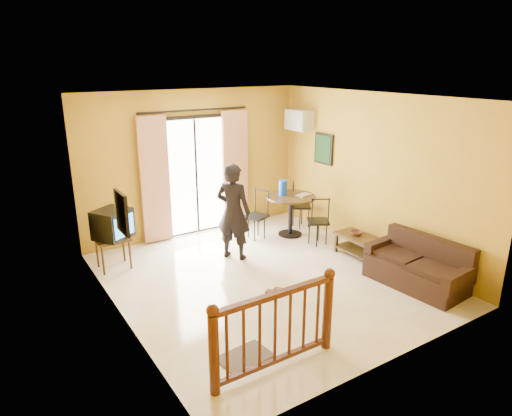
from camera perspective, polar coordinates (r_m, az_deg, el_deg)
ground at (r=7.31m, az=1.22°, el=-8.79°), size 5.00×5.00×0.00m
room_shell at (r=6.72m, az=1.31°, el=4.30°), size 5.00×5.00×5.00m
balcony_door at (r=8.91m, az=-7.48°, el=4.12°), size 2.25×0.14×2.46m
tv_table at (r=7.84m, az=-17.51°, el=-4.12°), size 0.53×0.44×0.53m
television at (r=7.74m, az=-17.49°, el=-1.91°), size 0.71×0.69×0.48m
picture_left at (r=5.68m, az=-16.41°, el=-0.60°), size 0.05×0.42×0.52m
dining_table at (r=8.88m, az=4.36°, el=0.50°), size 0.96×0.96×0.80m
water_jug at (r=8.82m, az=3.39°, el=2.55°), size 0.16×0.16×0.30m
serving_tray at (r=8.89m, az=5.95°, el=1.65°), size 0.31×0.23×0.02m
dining_chairs at (r=9.02m, az=4.43°, el=-3.50°), size 1.67×1.47×0.95m
air_conditioner at (r=9.41m, az=5.38°, el=10.90°), size 0.31×0.60×0.40m
botanical_print at (r=9.07m, az=8.44°, el=7.32°), size 0.05×0.50×0.60m
coffee_table at (r=8.18m, az=12.81°, el=-4.31°), size 0.48×0.86×0.38m
bowl at (r=8.18m, az=12.46°, el=-3.09°), size 0.24×0.24×0.07m
sofa at (r=7.43m, az=19.63°, el=-7.06°), size 0.85×1.62×0.75m
standing_person at (r=7.77m, az=-2.85°, el=-0.47°), size 0.68×0.73×1.68m
stair_balustrade at (r=5.10m, az=2.41°, el=-14.32°), size 1.63×0.13×1.04m
doormat at (r=5.57m, az=-1.41°, el=-18.10°), size 0.64×0.46×0.02m
sandals at (r=6.90m, az=2.75°, el=-10.38°), size 0.35×0.27×0.03m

